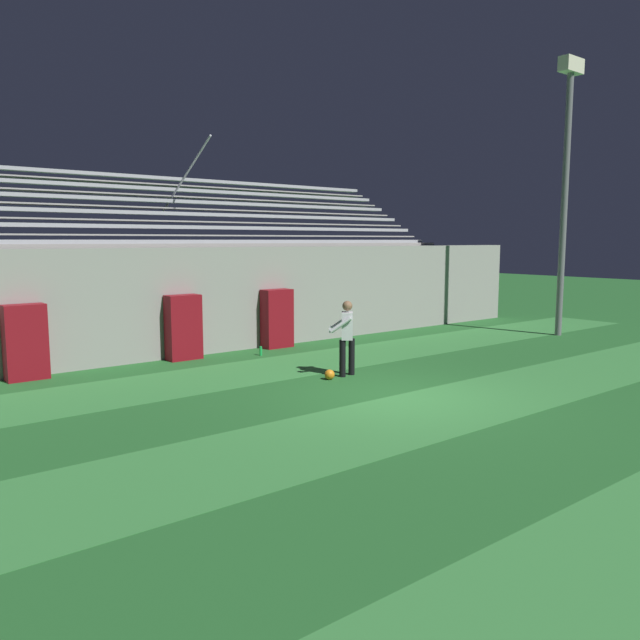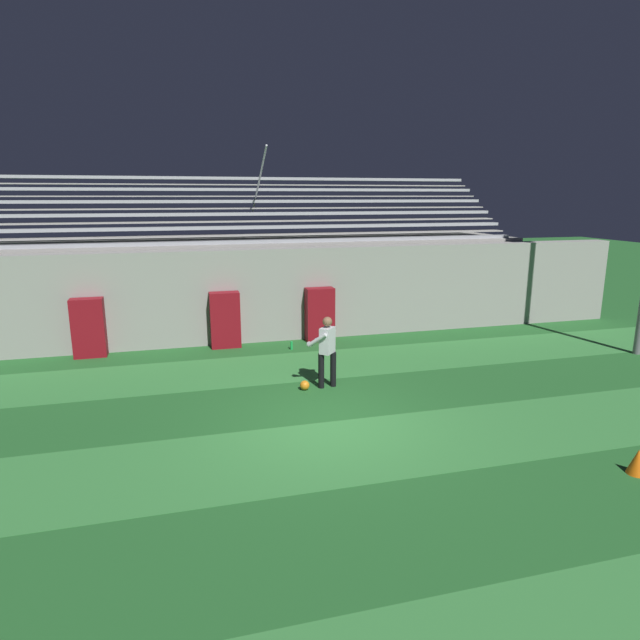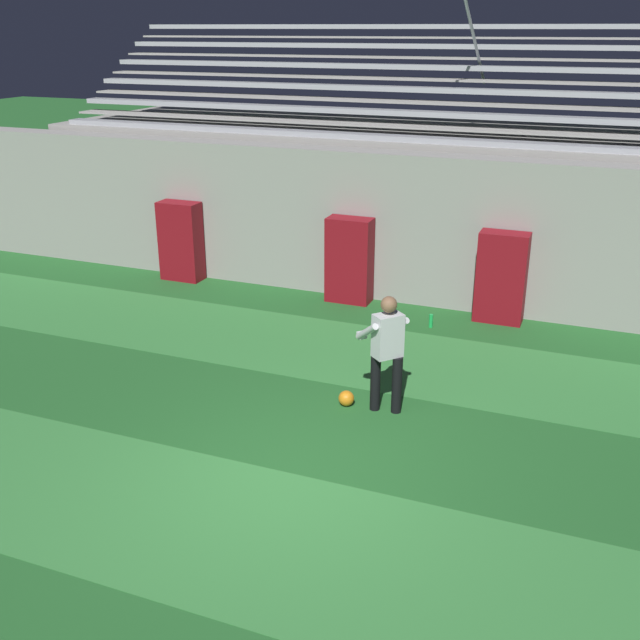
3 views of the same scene
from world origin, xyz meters
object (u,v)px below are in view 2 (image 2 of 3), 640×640
traffic_cone (637,462)px  water_bottle (292,345)px  padding_pillar_gate_left (225,320)px  padding_pillar_gate_right (320,314)px  goalkeeper (327,347)px  padding_pillar_far_left (89,328)px  soccer_ball (305,385)px

traffic_cone → water_bottle: 9.21m
padding_pillar_gate_left → padding_pillar_gate_right: (2.85, 0.00, 0.00)m
goalkeeper → traffic_cone: goalkeeper is taller
padding_pillar_gate_right → padding_pillar_far_left: same height
goalkeeper → traffic_cone: bearing=-54.2°
padding_pillar_gate_right → water_bottle: size_ratio=6.80×
water_bottle → padding_pillar_gate_right: bearing=36.0°
padding_pillar_gate_right → soccer_ball: padding_pillar_gate_right is taller
padding_pillar_far_left → padding_pillar_gate_left: bearing=0.0°
traffic_cone → padding_pillar_gate_right: bearing=107.1°
water_bottle → padding_pillar_far_left: bearing=172.1°
padding_pillar_gate_left → traffic_cone: (5.65, -9.12, -0.61)m
padding_pillar_gate_right → water_bottle: (-1.05, -0.76, -0.70)m
padding_pillar_gate_right → water_bottle: 1.47m
padding_pillar_gate_left → traffic_cone: bearing=-58.2°
padding_pillar_far_left → padding_pillar_gate_right: bearing=0.0°
goalkeeper → soccer_ball: goalkeeper is taller
goalkeeper → water_bottle: 3.35m
padding_pillar_gate_right → water_bottle: padding_pillar_gate_right is taller
traffic_cone → goalkeeper: bearing=125.8°
padding_pillar_gate_left → goalkeeper: goalkeeper is taller
padding_pillar_gate_right → water_bottle: bearing=-144.0°
padding_pillar_gate_left → padding_pillar_far_left: same height
goalkeeper → water_bottle: size_ratio=6.96×
padding_pillar_gate_right → traffic_cone: padding_pillar_gate_right is taller
soccer_ball → water_bottle: 3.33m
padding_pillar_far_left → soccer_ball: bearing=-38.6°
soccer_ball → water_bottle: bearing=83.2°
goalkeeper → soccer_ball: size_ratio=7.59×
padding_pillar_far_left → water_bottle: 5.59m
padding_pillar_gate_left → padding_pillar_gate_right: size_ratio=1.00×
padding_pillar_gate_left → water_bottle: size_ratio=6.80×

